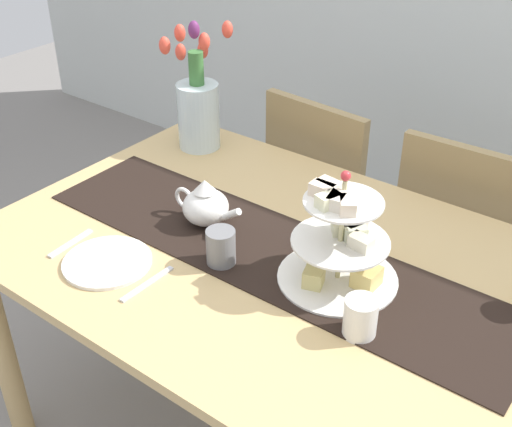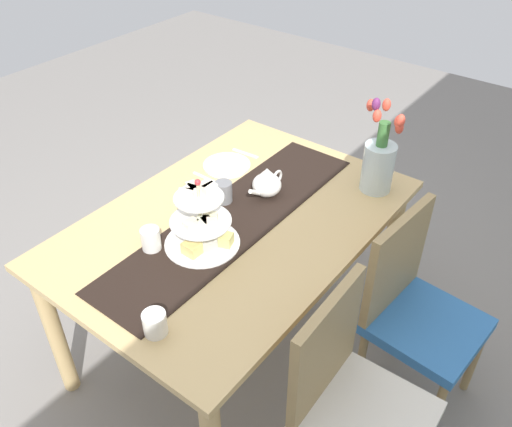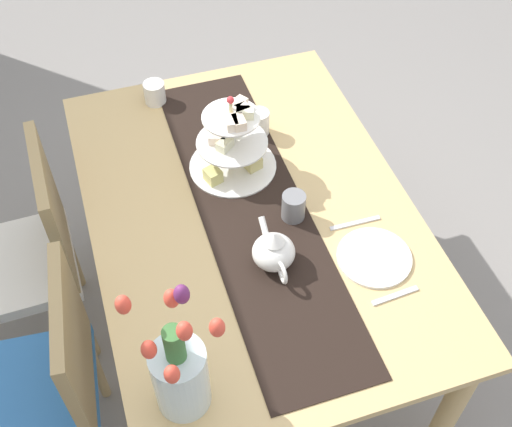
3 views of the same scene
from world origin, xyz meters
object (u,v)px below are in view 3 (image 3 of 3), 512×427
(chair_left, at_px, (48,382))
(tulip_vase, at_px, (180,372))
(dining_table, at_px, (251,230))
(mug_grey, at_px, (294,206))
(mug_white_text, at_px, (259,123))
(knife_left, at_px, (355,223))
(fork_left, at_px, (395,296))
(dinner_plate_left, at_px, (374,257))
(teapot, at_px, (274,251))
(cream_jug, at_px, (155,93))
(chair_right, at_px, (32,250))
(tiered_cake_stand, at_px, (231,144))

(chair_left, relative_size, tulip_vase, 2.04)
(dining_table, bearing_deg, mug_grey, -120.22)
(dining_table, xyz_separation_m, mug_white_text, (0.35, -0.14, 0.15))
(chair_left, height_order, knife_left, chair_left)
(tulip_vase, height_order, fork_left, tulip_vase)
(mug_grey, bearing_deg, tulip_vase, 135.88)
(fork_left, xyz_separation_m, knife_left, (0.29, 0.00, 0.00))
(fork_left, xyz_separation_m, mug_grey, (0.38, 0.18, 0.05))
(dinner_plate_left, distance_m, mug_white_text, 0.67)
(tulip_vase, distance_m, mug_white_text, 1.04)
(chair_left, bearing_deg, mug_white_text, -55.67)
(chair_left, height_order, teapot, same)
(cream_jug, bearing_deg, teapot, -168.20)
(mug_white_text, bearing_deg, dining_table, 158.05)
(cream_jug, height_order, fork_left, cream_jug)
(dining_table, bearing_deg, mug_white_text, -21.95)
(chair_left, distance_m, chair_right, 0.54)
(tiered_cake_stand, bearing_deg, knife_left, -140.41)
(dinner_plate_left, bearing_deg, knife_left, 0.00)
(fork_left, bearing_deg, mug_grey, 25.37)
(mug_white_text, bearing_deg, cream_jug, 47.99)
(mug_grey, relative_size, mug_white_text, 1.00)
(chair_left, xyz_separation_m, mug_grey, (0.19, -0.86, 0.32))
(fork_left, bearing_deg, mug_white_text, 11.40)
(chair_right, distance_m, knife_left, 1.16)
(chair_right, bearing_deg, dinner_plate_left, -119.19)
(tiered_cake_stand, distance_m, teapot, 0.43)
(chair_right, height_order, fork_left, chair_right)
(cream_jug, relative_size, knife_left, 0.50)
(dining_table, xyz_separation_m, knife_left, (-0.16, -0.30, 0.11))
(chair_right, height_order, teapot, same)
(chair_left, xyz_separation_m, dinner_plate_left, (-0.05, -1.04, 0.27))
(tulip_vase, relative_size, mug_white_text, 4.71)
(dining_table, relative_size, tiered_cake_stand, 4.96)
(teapot, bearing_deg, dinner_plate_left, -104.56)
(chair_right, bearing_deg, knife_left, -112.76)
(mug_grey, bearing_deg, cream_jug, 23.07)
(fork_left, xyz_separation_m, mug_white_text, (0.79, 0.16, 0.04))
(teapot, relative_size, mug_white_text, 2.51)
(tulip_vase, relative_size, knife_left, 2.63)
(tulip_vase, xyz_separation_m, mug_grey, (0.50, -0.48, -0.09))
(dinner_plate_left, height_order, knife_left, dinner_plate_left)
(dinner_plate_left, bearing_deg, chair_left, 87.51)
(chair_right, distance_m, tulip_vase, 1.01)
(chair_right, bearing_deg, dining_table, -110.59)
(fork_left, height_order, mug_white_text, mug_white_text)
(dining_table, height_order, knife_left, knife_left)
(knife_left, relative_size, mug_white_text, 1.79)
(chair_right, relative_size, teapot, 3.82)
(knife_left, distance_m, mug_grey, 0.21)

